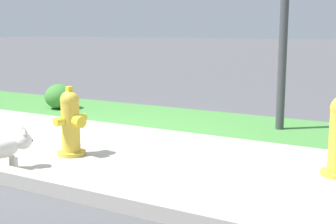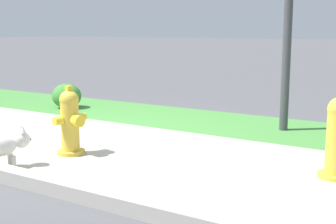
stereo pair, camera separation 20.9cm
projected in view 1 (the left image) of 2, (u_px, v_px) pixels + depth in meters
name	position (u px, v px, depth m)	size (l,w,h in m)	color
ground_plane	(60.00, 143.00, 5.50)	(120.00, 120.00, 0.00)	#515154
sidewalk_pavement	(60.00, 143.00, 5.50)	(18.00, 2.45, 0.01)	#ADA89E
grass_verge	(152.00, 115.00, 7.25)	(18.00, 1.64, 0.01)	#47893D
fire_hydrant_mid_block	(71.00, 123.00, 4.89)	(0.35, 0.38, 0.74)	gold
small_white_dog	(7.00, 147.00, 4.38)	(0.34, 0.45, 0.42)	silver
shrub_bush_mid_verge	(60.00, 96.00, 7.84)	(0.49, 0.49, 0.42)	#3D7F33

